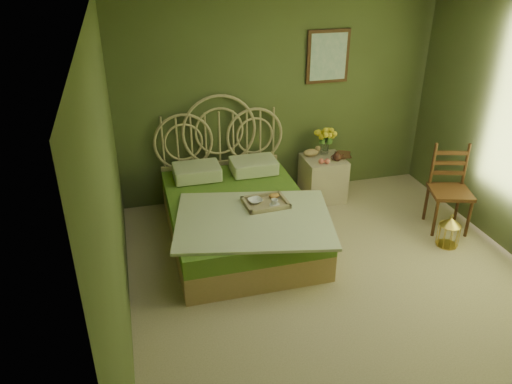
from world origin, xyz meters
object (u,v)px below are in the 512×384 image
object	(u,v)px
chair	(447,183)
nightstand	(323,172)
bed	(238,214)
birdcage	(449,232)

from	to	relation	value
chair	nightstand	bearing A→B (deg)	153.92
bed	chair	distance (m)	2.41
bed	nightstand	bearing A→B (deg)	28.31
bed	birdcage	distance (m)	2.32
chair	birdcage	xyz separation A→B (m)	(-0.19, -0.42, -0.38)
chair	birdcage	world-z (taller)	chair
nightstand	bed	bearing A→B (deg)	-151.69
chair	birdcage	bearing A→B (deg)	-97.52
nightstand	chair	xyz separation A→B (m)	(1.10, -1.02, 0.19)
bed	birdcage	world-z (taller)	bed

